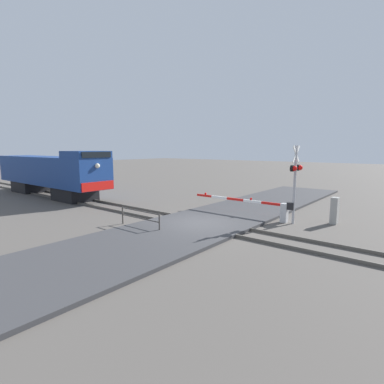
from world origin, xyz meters
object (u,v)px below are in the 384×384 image
at_px(locomotive, 51,173).
at_px(guard_railing, 140,216).
at_px(utility_cabinet, 335,211).
at_px(crossing_gate, 267,207).
at_px(crossing_signal, 295,175).

xyz_separation_m(locomotive, guard_railing, (-2.42, -14.24, -1.41)).
bearing_deg(utility_cabinet, guard_railing, 133.78).
bearing_deg(crossing_gate, utility_cabinet, -67.24).
distance_m(crossing_gate, guard_railing, 7.33).
xyz_separation_m(crossing_signal, guard_railing, (-5.93, 5.86, -2.06)).
height_order(locomotive, utility_cabinet, locomotive).
xyz_separation_m(utility_cabinet, guard_railing, (-7.30, 7.61, -0.11)).
height_order(crossing_signal, crossing_gate, crossing_signal).
distance_m(utility_cabinet, guard_railing, 10.55).
bearing_deg(locomotive, crossing_signal, -80.10).
xyz_separation_m(crossing_gate, guard_railing, (-5.92, 4.32, -0.12)).
height_order(crossing_gate, guard_railing, crossing_gate).
relative_size(utility_cabinet, guard_railing, 0.50).
xyz_separation_m(locomotive, utility_cabinet, (4.88, -21.86, -1.30)).
bearing_deg(utility_cabinet, crossing_signal, 128.06).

